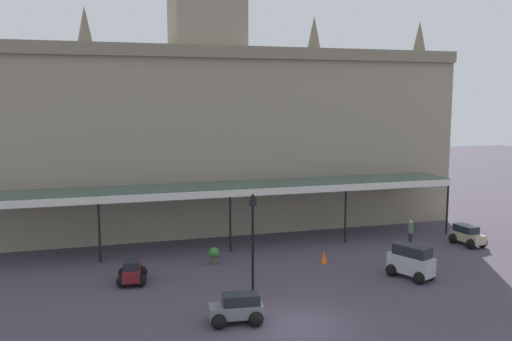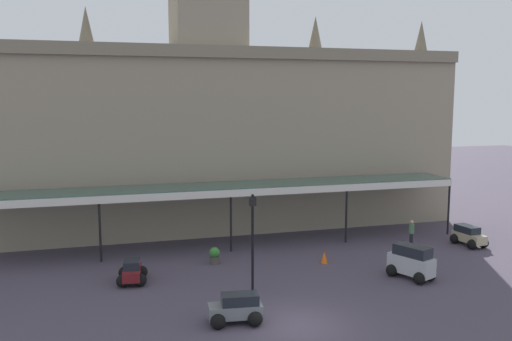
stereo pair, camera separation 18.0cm
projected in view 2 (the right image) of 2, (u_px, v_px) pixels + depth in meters
The scene contains 11 objects.
ground_plane at pixel (296, 326), 22.79m from camera, with size 140.00×140.00×0.00m, color #473E4E.
station_building at pixel (209, 129), 39.25m from camera, with size 36.19×6.55×21.36m.
entrance_canopy at pixel (226, 187), 34.47m from camera, with size 31.06×3.26×3.94m.
car_beige_estate at pixel (469, 237), 35.05m from camera, with size 1.70×2.33×1.27m.
car_grey_estate at pixel (236, 310), 22.97m from camera, with size 2.34×1.71×1.27m.
car_silver_van at pixel (411, 263), 28.64m from camera, with size 2.19×2.58×1.77m.
car_maroon_sedan at pixel (132, 273), 28.05m from camera, with size 1.67×2.14×1.19m.
pedestrian_crossing_forecourt at pixel (411, 232), 34.91m from camera, with size 0.34×0.34×1.67m.
victorian_lamppost at pixel (253, 231), 26.46m from camera, with size 0.30×0.30×4.84m.
traffic_cone at pixel (324, 257), 31.35m from camera, with size 0.40×0.40×0.68m, color orange.
planter_near_kerb at pixel (215, 255), 31.23m from camera, with size 0.60×0.60×0.96m.
Camera 2 is at (-7.61, -20.42, 9.43)m, focal length 38.41 mm.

